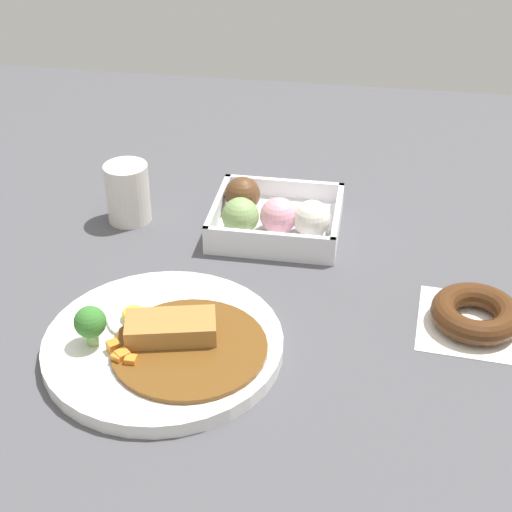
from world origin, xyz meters
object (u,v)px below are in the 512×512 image
object	(u,v)px
coffee_mug	(128,193)
curry_plate	(164,343)
chocolate_ring_donut	(476,314)
donut_box	(272,216)

from	to	relation	value
coffee_mug	curry_plate	bearing A→B (deg)	-65.59
chocolate_ring_donut	donut_box	bearing A→B (deg)	147.55
donut_box	chocolate_ring_donut	distance (m)	0.33
donut_box	chocolate_ring_donut	bearing A→B (deg)	-32.45
donut_box	coffee_mug	distance (m)	0.22
curry_plate	donut_box	bearing A→B (deg)	73.78
chocolate_ring_donut	coffee_mug	bearing A→B (deg)	160.14
curry_plate	donut_box	size ratio (longest dim) A/B	1.53
chocolate_ring_donut	coffee_mug	size ratio (longest dim) A/B	1.61
chocolate_ring_donut	coffee_mug	xyz separation A→B (m)	(-0.49, 0.18, 0.03)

